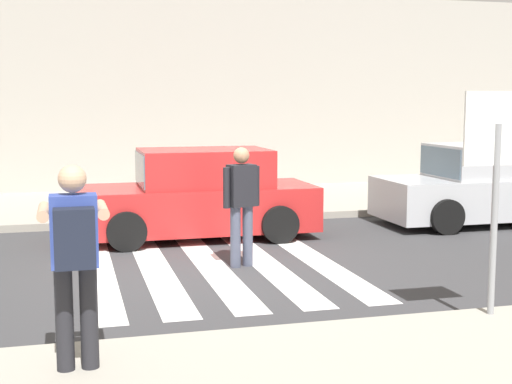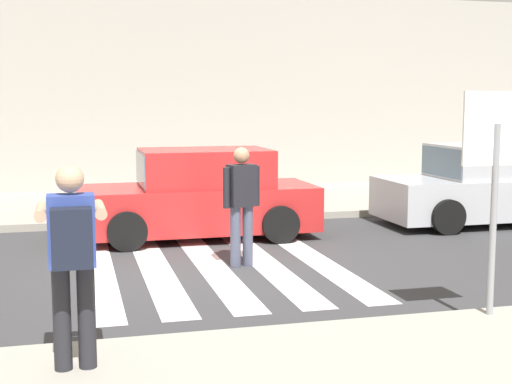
{
  "view_description": "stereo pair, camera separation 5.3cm",
  "coord_description": "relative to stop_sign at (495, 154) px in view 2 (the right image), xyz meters",
  "views": [
    {
      "loc": [
        -1.95,
        -9.86,
        2.38
      ],
      "look_at": [
        0.6,
        -0.2,
        1.1
      ],
      "focal_mm": 50.0,
      "sensor_mm": 36.0,
      "label": 1
    },
    {
      "loc": [
        -1.9,
        -9.87,
        2.38
      ],
      "look_at": [
        0.6,
        -0.2,
        1.1
      ],
      "focal_mm": 50.0,
      "sensor_mm": 36.0,
      "label": 2
    }
  ],
  "objects": [
    {
      "name": "ground_plane",
      "position": [
        -2.32,
        3.4,
        -1.84
      ],
      "size": [
        120.0,
        120.0,
        0.0
      ],
      "primitive_type": "plane",
      "color": "#38383A"
    },
    {
      "name": "sidewalk_far",
      "position": [
        -2.32,
        9.4,
        -1.77
      ],
      "size": [
        60.0,
        4.8,
        0.14
      ],
      "primitive_type": "cube",
      "color": "#9E998C",
      "rests_on": "ground"
    },
    {
      "name": "building_facade_far",
      "position": [
        -2.32,
        13.8,
        0.74
      ],
      "size": [
        56.0,
        4.0,
        5.16
      ],
      "primitive_type": "cube",
      "color": "#ADA89E",
      "rests_on": "ground"
    },
    {
      "name": "crosswalk_stripe_0",
      "position": [
        -3.92,
        3.6,
        -1.83
      ],
      "size": [
        0.44,
        5.2,
        0.01
      ],
      "primitive_type": "cube",
      "color": "silver",
      "rests_on": "ground"
    },
    {
      "name": "crosswalk_stripe_1",
      "position": [
        -3.12,
        3.6,
        -1.83
      ],
      "size": [
        0.44,
        5.2,
        0.01
      ],
      "primitive_type": "cube",
      "color": "silver",
      "rests_on": "ground"
    },
    {
      "name": "crosswalk_stripe_2",
      "position": [
        -2.32,
        3.6,
        -1.83
      ],
      "size": [
        0.44,
        5.2,
        0.01
      ],
      "primitive_type": "cube",
      "color": "silver",
      "rests_on": "ground"
    },
    {
      "name": "crosswalk_stripe_3",
      "position": [
        -1.52,
        3.6,
        -1.83
      ],
      "size": [
        0.44,
        5.2,
        0.01
      ],
      "primitive_type": "cube",
      "color": "silver",
      "rests_on": "ground"
    },
    {
      "name": "crosswalk_stripe_4",
      "position": [
        -0.72,
        3.6,
        -1.83
      ],
      "size": [
        0.44,
        5.2,
        0.01
      ],
      "primitive_type": "cube",
      "color": "silver",
      "rests_on": "ground"
    },
    {
      "name": "stop_sign",
      "position": [
        0.0,
        0.0,
        0.0
      ],
      "size": [
        0.76,
        0.08,
        2.34
      ],
      "color": "gray",
      "rests_on": "sidewalk_near"
    },
    {
      "name": "photographer_with_backpack",
      "position": [
        -4.25,
        -0.53,
        -0.67
      ],
      "size": [
        0.58,
        0.84,
        1.72
      ],
      "color": "#232328",
      "rests_on": "sidewalk_near"
    },
    {
      "name": "pedestrian_crossing",
      "position": [
        -1.89,
        3.36,
        -0.86
      ],
      "size": [
        0.56,
        0.33,
        1.72
      ],
      "color": "#474C60",
      "rests_on": "ground"
    },
    {
      "name": "parked_car_red",
      "position": [
        -2.1,
        5.7,
        -1.11
      ],
      "size": [
        4.1,
        1.92,
        1.55
      ],
      "color": "red",
      "rests_on": "ground"
    },
    {
      "name": "parked_car_silver",
      "position": [
        3.56,
        5.7,
        -1.11
      ],
      "size": [
        4.1,
        1.92,
        1.55
      ],
      "color": "#B7BABF",
      "rests_on": "ground"
    }
  ]
}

